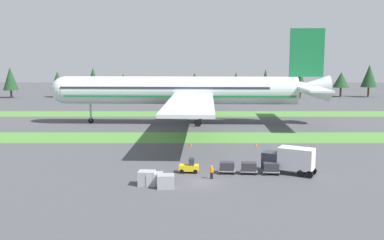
% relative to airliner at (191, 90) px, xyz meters
% --- Properties ---
extents(ground_plane, '(400.00, 400.00, 0.00)m').
position_rel_airliner_xyz_m(ground_plane, '(2.06, -46.83, -7.70)').
color(ground_plane, '#47474C').
extents(grass_strip_near, '(320.00, 11.00, 0.01)m').
position_rel_airliner_xyz_m(grass_strip_near, '(2.06, -16.93, -7.70)').
color(grass_strip_near, '#4C8438').
rests_on(grass_strip_near, ground).
extents(grass_strip_far, '(320.00, 11.00, 0.01)m').
position_rel_airliner_xyz_m(grass_strip_far, '(2.06, 17.07, -7.70)').
color(grass_strip_far, '#4C8438').
rests_on(grass_strip_far, ground).
extents(airliner, '(63.15, 77.50, 21.49)m').
position_rel_airliner_xyz_m(airliner, '(0.00, 0.00, 0.00)').
color(airliner, silver).
rests_on(airliner, ground).
extents(baggage_tug, '(2.69, 1.49, 1.97)m').
position_rel_airliner_xyz_m(baggage_tug, '(0.42, -42.31, -6.89)').
color(baggage_tug, yellow).
rests_on(baggage_tug, ground).
extents(cargo_dolly_lead, '(2.31, 1.66, 1.55)m').
position_rel_airliner_xyz_m(cargo_dolly_lead, '(5.43, -42.69, -6.78)').
color(cargo_dolly_lead, '#A3A3A8').
rests_on(cargo_dolly_lead, ground).
extents(cargo_dolly_second, '(2.31, 1.66, 1.55)m').
position_rel_airliner_xyz_m(cargo_dolly_second, '(8.33, -42.91, -6.78)').
color(cargo_dolly_second, '#A3A3A8').
rests_on(cargo_dolly_second, ground).
extents(cargo_dolly_third, '(2.31, 1.66, 1.55)m').
position_rel_airliner_xyz_m(cargo_dolly_third, '(11.22, -43.13, -6.78)').
color(cargo_dolly_third, '#A3A3A8').
rests_on(cargo_dolly_third, ground).
extents(catering_truck, '(7.21, 5.33, 3.58)m').
position_rel_airliner_xyz_m(catering_truck, '(13.69, -42.75, -5.75)').
color(catering_truck, '#2D333D').
rests_on(catering_truck, ground).
extents(ground_crew_marshaller, '(0.50, 0.36, 1.74)m').
position_rel_airliner_xyz_m(ground_crew_marshaller, '(3.28, -45.26, -6.76)').
color(ground_crew_marshaller, black).
rests_on(ground_crew_marshaller, ground).
extents(uld_container_0, '(2.06, 1.67, 1.61)m').
position_rel_airliner_xyz_m(uld_container_0, '(-2.33, -49.11, -6.90)').
color(uld_container_0, '#A3A3A8').
rests_on(uld_container_0, ground).
extents(uld_container_1, '(2.08, 1.70, 1.54)m').
position_rel_airliner_xyz_m(uld_container_1, '(-3.74, -48.03, -6.93)').
color(uld_container_1, '#A3A3A8').
rests_on(uld_container_1, ground).
extents(uld_container_2, '(2.10, 1.73, 1.76)m').
position_rel_airliner_xyz_m(uld_container_2, '(-4.70, -48.00, -6.82)').
color(uld_container_2, '#A3A3A8').
rests_on(uld_container_2, ground).
extents(taxiway_marker_0, '(0.44, 0.44, 0.48)m').
position_rel_airliner_xyz_m(taxiway_marker_0, '(11.92, -24.72, -7.46)').
color(taxiway_marker_0, orange).
rests_on(taxiway_marker_0, ground).
extents(taxiway_marker_1, '(0.44, 0.44, 0.64)m').
position_rel_airliner_xyz_m(taxiway_marker_1, '(0.56, -24.90, -7.38)').
color(taxiway_marker_1, orange).
rests_on(taxiway_marker_1, ground).
extents(distant_tree_line, '(167.08, 11.37, 12.17)m').
position_rel_airliner_xyz_m(distant_tree_line, '(2.33, 63.50, -1.05)').
color(distant_tree_line, '#4C3823').
rests_on(distant_tree_line, ground).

